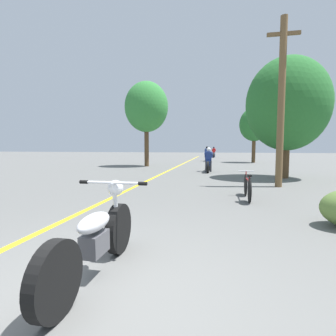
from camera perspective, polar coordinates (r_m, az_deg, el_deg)
The scene contains 11 objects.
ground_plane at distance 2.94m, azimuth -18.17°, elevation -25.26°, with size 120.00×120.00×0.00m, color #60605E.
lane_stripe_center at distance 14.97m, azimuth -0.42°, elevation -0.83°, with size 0.14×48.00×0.01m, color yellow.
utility_pole at distance 10.29m, azimuth 23.44°, elevation 13.25°, with size 1.10×0.24×5.92m.
roadside_tree_right_near at distance 13.21m, azimuth 24.58°, elevation 12.53°, with size 3.63×3.27×5.44m.
roadside_tree_right_far at distance 24.76m, azimuth 18.27°, elevation 8.95°, with size 2.59×2.33×4.90m.
roadside_tree_left at distance 19.36m, azimuth -4.73°, elevation 13.05°, with size 3.14×2.82×6.09m.
motorcycle_foreground at distance 3.13m, azimuth -15.31°, elevation -14.55°, with size 0.91×2.09×1.02m.
motorcycle_rider_lead at distance 15.19m, azimuth 8.80°, elevation 1.20°, with size 0.50×2.13×1.40m.
motorcycle_rider_mid at distance 26.19m, azimuth 8.48°, elevation 2.70°, with size 0.50×2.06×1.46m.
motorcycle_rider_far at distance 34.91m, azimuth 9.94°, elevation 3.17°, with size 0.50×2.07×1.42m.
bicycle_parked at distance 7.59m, azimuth 16.92°, elevation -3.88°, with size 0.44×1.68×0.74m.
Camera 1 is at (1.28, -2.21, 1.46)m, focal length 28.00 mm.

